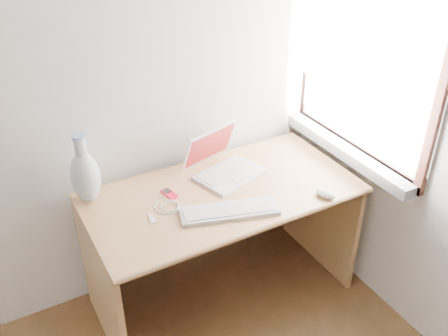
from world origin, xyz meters
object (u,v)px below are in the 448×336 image
external_keyboard (230,211)px  vase (85,175)px  desk (215,215)px  laptop (226,164)px

external_keyboard → vase: bearing=159.6°
desk → vase: 0.72m
laptop → vase: (-0.71, 0.10, 0.09)m
desk → external_keyboard: size_ratio=2.82×
desk → external_keyboard: bearing=-102.6°
vase → external_keyboard: bearing=-37.5°
desk → laptop: bearing=31.7°
desk → vase: bearing=165.0°
external_keyboard → vase: size_ratio=1.35×
laptop → external_keyboard: laptop is taller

